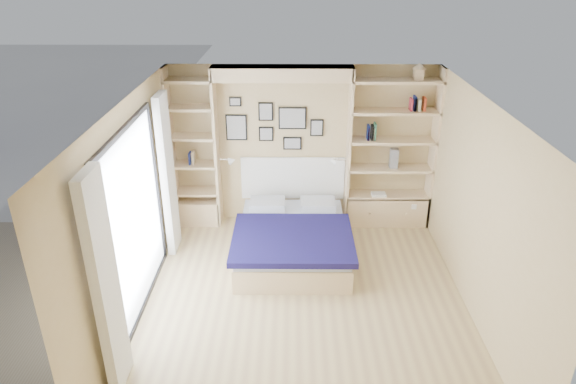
{
  "coord_description": "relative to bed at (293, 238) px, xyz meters",
  "views": [
    {
      "loc": [
        -0.15,
        -5.22,
        3.95
      ],
      "look_at": [
        -0.21,
        0.9,
        1.09
      ],
      "focal_mm": 32.0,
      "sensor_mm": 36.0,
      "label": 1
    }
  ],
  "objects": [
    {
      "name": "deck_chair",
      "position": [
        -2.78,
        -0.22,
        0.08
      ],
      "size": [
        0.53,
        0.78,
        0.74
      ],
      "rotation": [
        0.0,
        0.0,
        -0.12
      ],
      "color": "tan",
      "rests_on": "ground"
    },
    {
      "name": "photo_gallery",
      "position": [
        -0.31,
        1.11,
        1.34
      ],
      "size": [
        1.48,
        0.02,
        0.82
      ],
      "color": "black",
      "rests_on": "ground"
    },
    {
      "name": "deck",
      "position": [
        -3.46,
        -1.11,
        -0.27
      ],
      "size": [
        3.2,
        4.0,
        0.05
      ],
      "primitive_type": "cube",
      "color": "brown",
      "rests_on": "ground"
    },
    {
      "name": "reading_lamps",
      "position": [
        -0.16,
        0.89,
        0.83
      ],
      "size": [
        1.92,
        0.12,
        0.15
      ],
      "color": "silver",
      "rests_on": "ground"
    },
    {
      "name": "bed",
      "position": [
        0.0,
        0.0,
        0.0
      ],
      "size": [
        1.63,
        2.14,
        1.07
      ],
      "color": "beige",
      "rests_on": "ground"
    },
    {
      "name": "shelf_decor",
      "position": [
        1.33,
        0.96,
        1.43
      ],
      "size": [
        3.5,
        0.23,
        2.03
      ],
      "color": "#A51E1E",
      "rests_on": "ground"
    },
    {
      "name": "room_shell",
      "position": [
        -0.24,
        0.41,
        0.81
      ],
      "size": [
        4.5,
        4.5,
        4.5
      ],
      "color": "tan",
      "rests_on": "ground"
    },
    {
      "name": "ground",
      "position": [
        0.14,
        -1.11,
        -0.27
      ],
      "size": [
        4.5,
        4.5,
        0.0
      ],
      "primitive_type": "plane",
      "color": "tan",
      "rests_on": "ground"
    }
  ]
}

